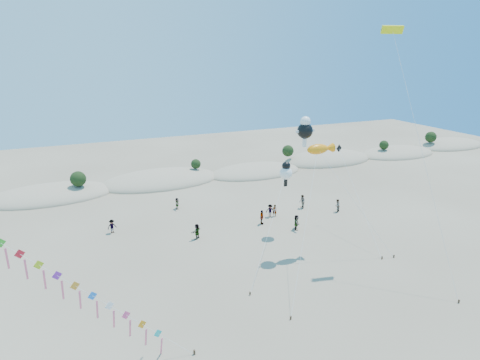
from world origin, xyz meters
name	(u,v)px	position (x,y,z in m)	size (l,w,h in m)	color
dune_ridge	(167,180)	(1.06, 45.14, 0.11)	(145.30, 11.49, 5.57)	gray
fish_kite	(320,149)	(9.97, 16.40, 10.61)	(9.82, 10.02, 11.15)	#3F2D1E
cartoon_kite_low	(286,172)	(8.88, 21.02, 7.18)	(9.49, 10.61, 8.33)	#3F2D1E
cartoon_kite_high	(305,129)	(8.39, 16.80, 12.61)	(8.74, 6.20, 13.85)	#3F2D1E
parafoil_kite	(394,37)	(15.05, 13.63, 20.91)	(2.09, 10.97, 21.86)	#3F2D1E
dark_kite	(350,176)	(16.04, 19.13, 6.35)	(2.29, 10.68, 9.35)	#3F2D1E
beachgoers	(248,215)	(6.37, 25.34, 0.85)	(28.39, 13.30, 1.83)	slate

